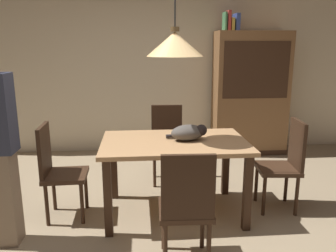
{
  "coord_description": "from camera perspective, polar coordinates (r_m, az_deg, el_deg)",
  "views": [
    {
      "loc": [
        -0.26,
        -2.75,
        1.66
      ],
      "look_at": [
        0.03,
        0.62,
        0.85
      ],
      "focal_mm": 36.69,
      "sensor_mm": 36.0,
      "label": 1
    }
  ],
  "objects": [
    {
      "name": "ground",
      "position": [
        3.22,
        0.44,
        -17.5
      ],
      "size": [
        10.0,
        10.0,
        0.0
      ],
      "primitive_type": "plane",
      "color": "#998466"
    },
    {
      "name": "back_wall",
      "position": [
        5.42,
        -2.22,
        11.2
      ],
      "size": [
        6.4,
        0.1,
        2.9
      ],
      "primitive_type": "cube",
      "color": "beige",
      "rests_on": "ground"
    },
    {
      "name": "dining_table",
      "position": [
        3.35,
        1.07,
        -4.13
      ],
      "size": [
        1.4,
        0.9,
        0.75
      ],
      "color": "tan",
      "rests_on": "ground"
    },
    {
      "name": "chair_near_front",
      "position": [
        2.59,
        3.07,
        -12.9
      ],
      "size": [
        0.41,
        0.41,
        0.93
      ],
      "color": "#382316",
      "rests_on": "ground"
    },
    {
      "name": "chair_left_side",
      "position": [
        3.46,
        -17.99,
        -6.6
      ],
      "size": [
        0.41,
        0.41,
        0.93
      ],
      "color": "#382316",
      "rests_on": "ground"
    },
    {
      "name": "chair_far_back",
      "position": [
        4.22,
        -0.15,
        -2.33
      ],
      "size": [
        0.41,
        0.41,
        0.93
      ],
      "color": "#382316",
      "rests_on": "ground"
    },
    {
      "name": "chair_right_side",
      "position": [
        3.67,
        18.95,
        -5.53
      ],
      "size": [
        0.44,
        0.44,
        0.93
      ],
      "color": "#382316",
      "rests_on": "ground"
    },
    {
      "name": "cat_sleeping",
      "position": [
        3.33,
        3.52,
        -1.05
      ],
      "size": [
        0.4,
        0.3,
        0.16
      ],
      "color": "#4C4742",
      "rests_on": "dining_table"
    },
    {
      "name": "pendant_lamp",
      "position": [
        3.19,
        1.15,
        13.51
      ],
      "size": [
        0.52,
        0.52,
        1.3
      ],
      "color": "#E5B775"
    },
    {
      "name": "hutch_bookcase",
      "position": [
        5.4,
        13.46,
        4.87
      ],
      "size": [
        1.12,
        0.45,
        1.85
      ],
      "color": "brown",
      "rests_on": "ground"
    },
    {
      "name": "book_green_slim",
      "position": [
        5.24,
        9.4,
        16.77
      ],
      "size": [
        0.03,
        0.2,
        0.26
      ],
      "primitive_type": "cube",
      "color": "#427A4C",
      "rests_on": "hutch_bookcase"
    },
    {
      "name": "book_red_tall",
      "position": [
        5.25,
        9.95,
        16.85
      ],
      "size": [
        0.04,
        0.22,
        0.28
      ],
      "primitive_type": "cube",
      "color": "#B73833",
      "rests_on": "hutch_bookcase"
    },
    {
      "name": "book_yellow_short",
      "position": [
        5.26,
        10.55,
        16.27
      ],
      "size": [
        0.04,
        0.2,
        0.18
      ],
      "primitive_type": "cube",
      "color": "gold",
      "rests_on": "hutch_bookcase"
    },
    {
      "name": "book_blue_wide",
      "position": [
        5.28,
        11.27,
        16.55
      ],
      "size": [
        0.06,
        0.24,
        0.24
      ],
      "primitive_type": "cube",
      "color": "#384C93",
      "rests_on": "hutch_bookcase"
    }
  ]
}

